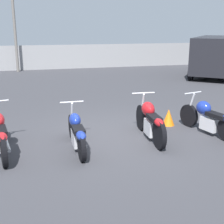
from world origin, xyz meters
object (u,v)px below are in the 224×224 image
object	(u,v)px
motorcycle_slot_2	(150,121)
parked_van	(217,55)
motorcycle_slot_1	(77,132)
motorcycle_slot_3	(209,118)
traffic_cone_near	(169,117)
motorcycle_slot_0	(0,134)

from	to	relation	value
motorcycle_slot_2	parked_van	size ratio (longest dim) A/B	0.41
motorcycle_slot_1	motorcycle_slot_3	size ratio (longest dim) A/B	1.02
parked_van	traffic_cone_near	xyz separation A→B (m)	(-6.02, -7.26, -0.94)
motorcycle_slot_3	parked_van	world-z (taller)	parked_van
motorcycle_slot_1	traffic_cone_near	size ratio (longest dim) A/B	4.37
motorcycle_slot_0	parked_van	bearing A→B (deg)	28.99
motorcycle_slot_1	traffic_cone_near	xyz separation A→B (m)	(2.72, 1.10, -0.18)
motorcycle_slot_3	motorcycle_slot_1	bearing A→B (deg)	168.43
parked_van	motorcycle_slot_3	bearing A→B (deg)	-84.10
motorcycle_slot_3	traffic_cone_near	bearing A→B (deg)	111.61
motorcycle_slot_2	parked_van	distance (m)	10.72
motorcycle_slot_3	motorcycle_slot_0	bearing A→B (deg)	165.72
motorcycle_slot_3	traffic_cone_near	world-z (taller)	motorcycle_slot_3
motorcycle_slot_3	traffic_cone_near	distance (m)	1.17
motorcycle_slot_1	motorcycle_slot_3	bearing A→B (deg)	2.00
motorcycle_slot_0	motorcycle_slot_1	xyz separation A→B (m)	(1.63, -0.16, -0.04)
motorcycle_slot_0	motorcycle_slot_2	world-z (taller)	motorcycle_slot_2
motorcycle_slot_2	motorcycle_slot_3	bearing A→B (deg)	1.00
traffic_cone_near	motorcycle_slot_3	bearing A→B (deg)	-54.03
motorcycle_slot_0	parked_van	xyz separation A→B (m)	(10.38, 8.20, 0.72)
parked_van	motorcycle_slot_1	bearing A→B (deg)	-97.25
motorcycle_slot_1	motorcycle_slot_0	bearing A→B (deg)	173.64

